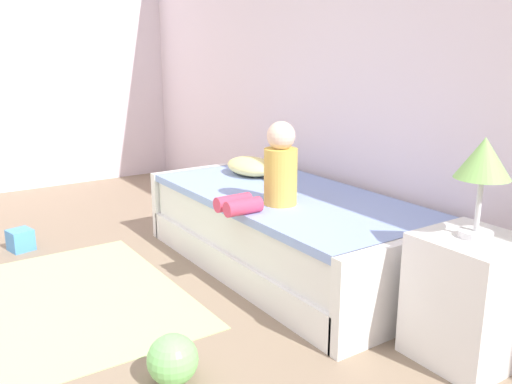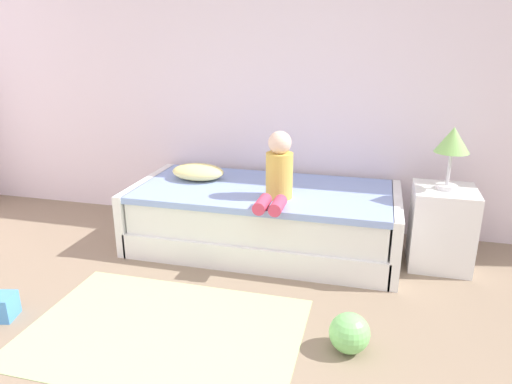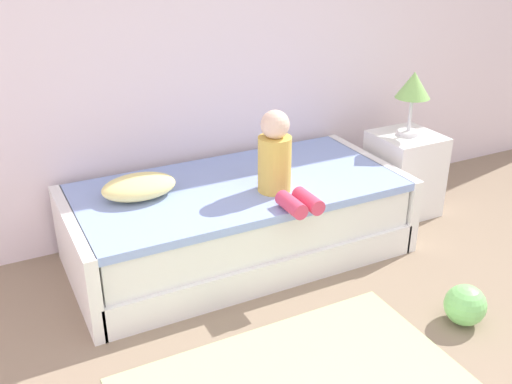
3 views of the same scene
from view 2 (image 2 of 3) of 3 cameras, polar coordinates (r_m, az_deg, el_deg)
name	(u,v)px [view 2 (image 2 of 3)]	position (r m, az deg, el deg)	size (l,w,h in m)	color
wall_rear	(334,61)	(4.08, 9.41, 15.33)	(7.20, 0.10, 2.90)	white
bed	(264,218)	(3.83, 0.94, -3.17)	(2.11, 1.00, 0.50)	white
nightstand	(441,227)	(3.77, 21.44, -3.97)	(0.44, 0.44, 0.60)	white
table_lamp	(452,143)	(3.59, 22.63, 5.47)	(0.24, 0.24, 0.45)	silver
child_figure	(278,173)	(3.43, 2.67, 2.35)	(0.20, 0.51, 0.50)	gold
pillow	(198,172)	(3.99, -7.02, 2.43)	(0.44, 0.30, 0.13)	#F2E58C
toy_ball	(349,333)	(2.73, 11.21, -16.36)	(0.22, 0.22, 0.22)	#7FD872
area_rug	(164,331)	(2.94, -11.08, -16.13)	(1.60, 1.10, 0.01)	#B2D189
toy_block	(2,307)	(3.35, -28.34, -12.08)	(0.15, 0.15, 0.15)	#4C99E5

